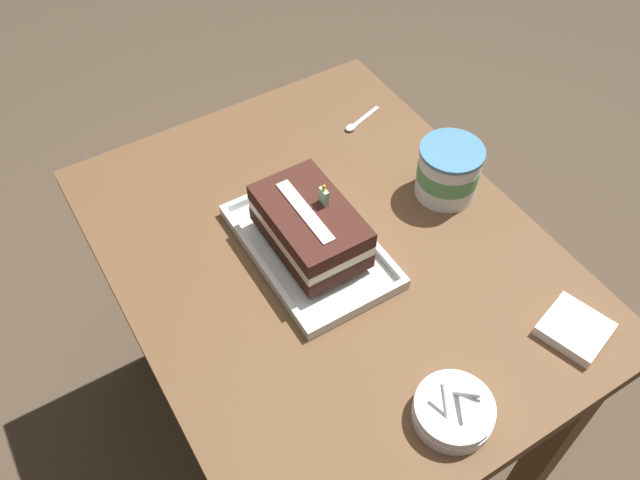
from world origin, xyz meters
name	(u,v)px	position (x,y,z in m)	size (l,w,h in m)	color
ground_plane	(327,420)	(0.00, 0.00, 0.00)	(8.00, 8.00, 0.00)	#4C3D2D
dining_table	(329,289)	(0.00, 0.00, 0.63)	(0.96, 0.76, 0.75)	brown
foil_tray	(310,247)	(-0.02, -0.03, 0.76)	(0.34, 0.21, 0.02)	silver
birthday_cake	(310,226)	(-0.02, -0.03, 0.82)	(0.22, 0.14, 0.13)	#3E1F18
bowl_stack	(453,411)	(0.38, -0.01, 0.77)	(0.13, 0.13, 0.10)	white
ice_cream_tub	(448,171)	(-0.01, 0.28, 0.81)	(0.13, 0.13, 0.12)	white
serving_spoon_near_tray	(356,124)	(-0.27, 0.24, 0.76)	(0.05, 0.11, 0.01)	silver
napkin_pile	(575,329)	(0.37, 0.26, 0.76)	(0.13, 0.13, 0.02)	white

